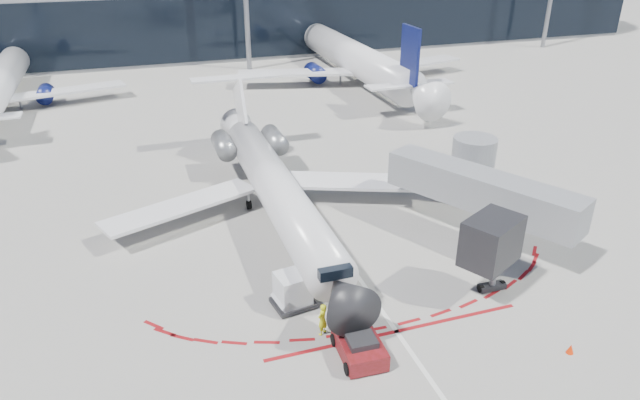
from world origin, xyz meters
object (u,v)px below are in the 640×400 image
object	(u,v)px
regional_jet	(273,183)
pushback_tug	(359,346)
ramp_worker	(322,319)
uld_container	(293,291)

from	to	relation	value
regional_jet	pushback_tug	distance (m)	15.89
regional_jet	pushback_tug	bearing A→B (deg)	-89.20
ramp_worker	regional_jet	bearing A→B (deg)	-132.49
ramp_worker	uld_container	bearing A→B (deg)	-112.81
regional_jet	pushback_tug	world-z (taller)	regional_jet
pushback_tug	ramp_worker	distance (m)	2.44
uld_container	ramp_worker	bearing A→B (deg)	-83.34
regional_jet	ramp_worker	xyz separation A→B (m)	(-0.95, -13.66, -1.57)
regional_jet	uld_container	distance (m)	11.16
regional_jet	uld_container	world-z (taller)	regional_jet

